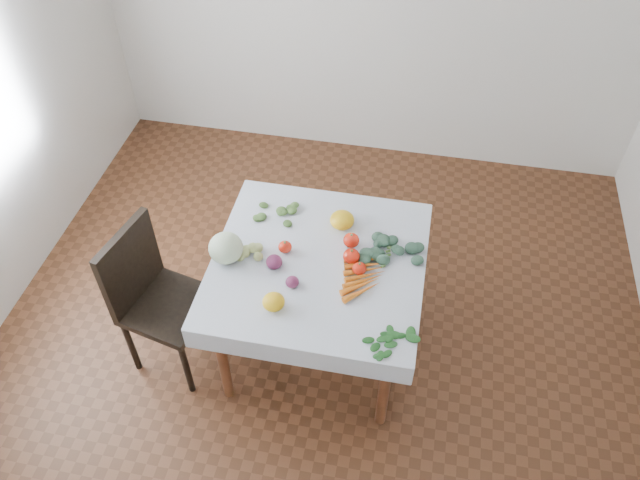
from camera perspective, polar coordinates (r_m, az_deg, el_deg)
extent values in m
plane|color=#59321C|center=(3.91, -0.14, -9.37)|extent=(4.00, 4.00, 0.00)
cube|color=brown|center=(3.33, -0.16, -2.28)|extent=(1.00, 1.00, 0.04)
cylinder|color=brown|center=(3.46, -8.91, -10.69)|extent=(0.06, 0.06, 0.71)
cylinder|color=brown|center=(3.35, 5.93, -13.21)|extent=(0.06, 0.06, 0.71)
cylinder|color=brown|center=(3.97, -5.14, -0.25)|extent=(0.06, 0.06, 0.71)
cylinder|color=brown|center=(3.87, 7.53, -2.08)|extent=(0.06, 0.06, 0.71)
cube|color=silver|center=(3.31, -0.17, -2.02)|extent=(1.12, 1.12, 0.01)
cube|color=black|center=(3.59, -13.62, -5.93)|extent=(0.52, 0.52, 0.04)
cube|color=black|center=(3.49, -17.00, -2.21)|extent=(0.14, 0.43, 0.48)
cylinder|color=black|center=(3.79, -16.88, -9.23)|extent=(0.04, 0.04, 0.45)
cylinder|color=black|center=(3.62, -12.11, -11.41)|extent=(0.04, 0.04, 0.45)
cylinder|color=black|center=(3.94, -13.77, -5.25)|extent=(0.04, 0.04, 0.45)
cylinder|color=black|center=(3.78, -9.10, -7.13)|extent=(0.04, 0.04, 0.45)
ellipsoid|color=silver|center=(3.30, -8.61, -0.73)|extent=(0.21, 0.21, 0.16)
ellipsoid|color=red|center=(3.34, -3.22, -0.64)|extent=(0.08, 0.08, 0.06)
ellipsoid|color=red|center=(3.37, 2.88, -0.02)|extent=(0.10, 0.10, 0.08)
ellipsoid|color=red|center=(3.29, 2.88, -1.48)|extent=(0.09, 0.09, 0.08)
ellipsoid|color=red|center=(3.24, 3.62, -2.62)|extent=(0.09, 0.09, 0.06)
ellipsoid|color=yellow|center=(3.46, 2.04, 1.84)|extent=(0.14, 0.14, 0.10)
ellipsoid|color=yellow|center=(3.10, -4.27, -5.66)|extent=(0.13, 0.13, 0.08)
ellipsoid|color=#52173C|center=(3.27, -4.21, -2.01)|extent=(0.10, 0.10, 0.07)
ellipsoid|color=#52173C|center=(3.18, -2.55, -3.86)|extent=(0.08, 0.08, 0.06)
ellipsoid|color=#ADBE6D|center=(3.34, -6.45, -1.25)|extent=(0.05, 0.05, 0.04)
ellipsoid|color=#ADBE6D|center=(3.36, -6.67, -1.02)|extent=(0.05, 0.05, 0.04)
ellipsoid|color=#ADBE6D|center=(3.33, -6.81, -1.44)|extent=(0.05, 0.05, 0.04)
ellipsoid|color=#ADBE6D|center=(3.35, -5.95, -1.09)|extent=(0.05, 0.05, 0.04)
ellipsoid|color=#ADBE6D|center=(3.36, -7.38, -0.99)|extent=(0.05, 0.05, 0.04)
ellipsoid|color=#ADBE6D|center=(3.31, -6.12, -1.73)|extent=(0.05, 0.05, 0.04)
cone|color=#CC5716|center=(3.31, 4.28, -1.82)|extent=(0.23, 0.08, 0.03)
cone|color=#CC5716|center=(3.28, 4.19, -2.29)|extent=(0.23, 0.10, 0.03)
cone|color=#CC5716|center=(3.26, 4.09, -2.76)|extent=(0.22, 0.12, 0.03)
cone|color=#CC5716|center=(3.23, 4.00, -3.23)|extent=(0.22, 0.14, 0.03)
cone|color=#CC5716|center=(3.21, 3.91, -3.71)|extent=(0.21, 0.15, 0.03)
cone|color=#CC5716|center=(3.19, 3.81, -4.20)|extent=(0.20, 0.17, 0.03)
cone|color=#CC5716|center=(3.16, 3.71, -4.70)|extent=(0.19, 0.18, 0.03)
ellipsoid|color=#31513C|center=(3.34, 6.95, -1.33)|extent=(0.06, 0.06, 0.04)
ellipsoid|color=#31513C|center=(3.35, 6.23, -1.06)|extent=(0.06, 0.06, 0.04)
ellipsoid|color=#31513C|center=(3.32, 6.64, -1.68)|extent=(0.06, 0.06, 0.04)
ellipsoid|color=#31513C|center=(3.36, 7.07, -0.97)|extent=(0.06, 0.06, 0.04)
ellipsoid|color=#31513C|center=(3.34, 5.69, -1.31)|extent=(0.06, 0.06, 0.04)
ellipsoid|color=#31513C|center=(3.33, 7.47, -1.72)|extent=(0.06, 0.06, 0.04)
ellipsoid|color=#31513C|center=(3.38, 6.30, -0.59)|extent=(0.06, 0.06, 0.04)
ellipsoid|color=#31513C|center=(3.30, 5.96, -1.95)|extent=(0.06, 0.06, 0.04)
ellipsoid|color=#31513C|center=(3.36, 7.96, -1.12)|extent=(0.06, 0.06, 0.04)
ellipsoid|color=#31513C|center=(3.36, 5.14, -0.79)|extent=(0.06, 0.06, 0.04)
ellipsoid|color=#31513C|center=(3.29, 7.31, -2.32)|extent=(0.06, 0.06, 0.04)
ellipsoid|color=#31513C|center=(3.40, 7.16, -0.29)|extent=(0.06, 0.06, 0.04)
ellipsoid|color=#31513C|center=(3.31, 4.83, -1.74)|extent=(0.06, 0.06, 0.04)
ellipsoid|color=#31513C|center=(3.33, 8.68, -1.77)|extent=(0.06, 0.06, 0.04)
ellipsoid|color=#31513C|center=(3.40, 5.33, -0.07)|extent=(0.06, 0.06, 0.04)
ellipsoid|color=#31513C|center=(3.27, 6.24, -2.74)|extent=(0.06, 0.06, 0.04)
ellipsoid|color=#1B571C|center=(3.02, 7.08, -9.07)|extent=(0.06, 0.04, 0.01)
ellipsoid|color=#1B571C|center=(3.02, 6.27, -8.95)|extent=(0.06, 0.04, 0.01)
ellipsoid|color=#1B571C|center=(3.00, 7.02, -9.56)|extent=(0.06, 0.04, 0.01)
ellipsoid|color=#1B571C|center=(3.03, 7.00, -8.61)|extent=(0.06, 0.04, 0.01)
ellipsoid|color=#1B571C|center=(3.00, 5.89, -9.38)|extent=(0.06, 0.04, 0.01)
ellipsoid|color=#1B571C|center=(3.01, 7.85, -9.38)|extent=(0.06, 0.04, 0.01)
ellipsoid|color=#1B571C|center=(3.04, 6.02, -8.35)|extent=(0.06, 0.04, 0.01)
ellipsoid|color=#1B571C|center=(2.98, 6.54, -10.09)|extent=(0.06, 0.04, 0.01)
ellipsoid|color=#1B571C|center=(3.04, 7.97, -8.53)|extent=(0.06, 0.04, 0.01)
ellipsoid|color=#1B571C|center=(3.01, 4.99, -8.92)|extent=(0.06, 0.04, 0.01)
ellipsoid|color=#1B571C|center=(2.98, 8.10, -10.16)|extent=(0.06, 0.04, 0.01)
ellipsoid|color=#1B571C|center=(3.06, 6.68, -7.73)|extent=(0.06, 0.04, 0.01)
ellipsoid|color=#1B571C|center=(2.97, 5.27, -10.17)|extent=(0.06, 0.04, 0.01)
ellipsoid|color=#1B571C|center=(3.03, 9.09, -9.10)|extent=(0.06, 0.04, 0.01)
ellipsoid|color=#4A6C31|center=(3.56, -4.00, 2.48)|extent=(0.05, 0.05, 0.02)
ellipsoid|color=#4A6C31|center=(3.58, -4.48, 2.70)|extent=(0.05, 0.05, 0.02)
ellipsoid|color=#4A6C31|center=(3.54, -4.31, 2.19)|extent=(0.05, 0.05, 0.02)
ellipsoid|color=#4A6C31|center=(3.58, -3.70, 2.77)|extent=(0.05, 0.05, 0.02)
ellipsoid|color=#4A6C31|center=(3.57, -5.12, 2.54)|extent=(0.05, 0.05, 0.02)
ellipsoid|color=#4A6C31|center=(3.53, -3.50, 2.08)|extent=(0.05, 0.05, 0.02)
ellipsoid|color=#4A6C31|center=(3.61, -4.32, 3.19)|extent=(0.05, 0.05, 0.02)
ellipsoid|color=#4A6C31|center=(3.53, -5.10, 1.92)|extent=(0.05, 0.05, 0.02)
ellipsoid|color=#4A6C31|center=(3.57, -2.76, 2.61)|extent=(0.05, 0.05, 0.02)
ellipsoid|color=#4A6C31|center=(3.61, -5.60, 3.06)|extent=(0.05, 0.05, 0.02)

